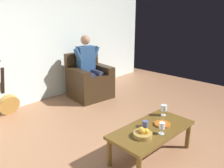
{
  "coord_description": "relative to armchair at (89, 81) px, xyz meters",
  "views": [
    {
      "loc": [
        2.28,
        1.32,
        1.8
      ],
      "look_at": [
        -0.52,
        -1.26,
        0.58
      ],
      "focal_mm": 37.37,
      "sensor_mm": 36.0,
      "label": 1
    }
  ],
  "objects": [
    {
      "name": "ground_plane",
      "position": [
        0.87,
        2.23,
        -0.34
      ],
      "size": [
        7.16,
        7.16,
        0.0
      ],
      "primitive_type": "plane",
      "color": "#A2704E"
    },
    {
      "name": "wall_back",
      "position": [
        0.87,
        -0.61,
        0.93
      ],
      "size": [
        6.36,
        0.06,
        2.54
      ],
      "primitive_type": "cube",
      "color": "silver",
      "rests_on": "ground"
    },
    {
      "name": "armchair",
      "position": [
        0.0,
        0.0,
        0.0
      ],
      "size": [
        0.87,
        0.84,
        0.93
      ],
      "rotation": [
        0.0,
        0.0,
        -0.15
      ],
      "color": "#312212",
      "rests_on": "ground"
    },
    {
      "name": "person_seated",
      "position": [
        0.0,
        0.01,
        0.36
      ],
      "size": [
        0.63,
        0.6,
        1.3
      ],
      "rotation": [
        0.0,
        0.0,
        -0.15
      ],
      "color": "navy",
      "rests_on": "ground"
    },
    {
      "name": "coffee_table",
      "position": [
        0.91,
        2.17,
        0.0
      ],
      "size": [
        1.16,
        0.62,
        0.4
      ],
      "rotation": [
        0.0,
        0.0,
        -0.06
      ],
      "color": "brown",
      "rests_on": "ground"
    },
    {
      "name": "guitar",
      "position": [
        1.57,
        -0.41,
        -0.12
      ],
      "size": [
        0.37,
        0.33,
        0.98
      ],
      "color": "#BA883C",
      "rests_on": "ground"
    },
    {
      "name": "wine_glass_near",
      "position": [
        0.95,
        2.33,
        0.15
      ],
      "size": [
        0.07,
        0.07,
        0.15
      ],
      "color": "silver",
      "rests_on": "coffee_table"
    },
    {
      "name": "wine_glass_far",
      "position": [
        0.49,
        2.08,
        0.16
      ],
      "size": [
        0.09,
        0.09,
        0.15
      ],
      "color": "silver",
      "rests_on": "coffee_table"
    },
    {
      "name": "fruit_bowl",
      "position": [
        1.15,
        2.2,
        0.09
      ],
      "size": [
        0.22,
        0.22,
        0.11
      ],
      "color": "#A1813D",
      "rests_on": "coffee_table"
    },
    {
      "name": "decorative_dish",
      "position": [
        0.75,
        2.22,
        0.07
      ],
      "size": [
        0.2,
        0.2,
        0.02
      ],
      "primitive_type": "cylinder",
      "color": "#BB601C",
      "rests_on": "coffee_table"
    },
    {
      "name": "candle_jar",
      "position": [
        0.93,
        2.08,
        0.09
      ],
      "size": [
        0.07,
        0.07,
        0.08
      ],
      "primitive_type": "cylinder",
      "color": "slate",
      "rests_on": "coffee_table"
    }
  ]
}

